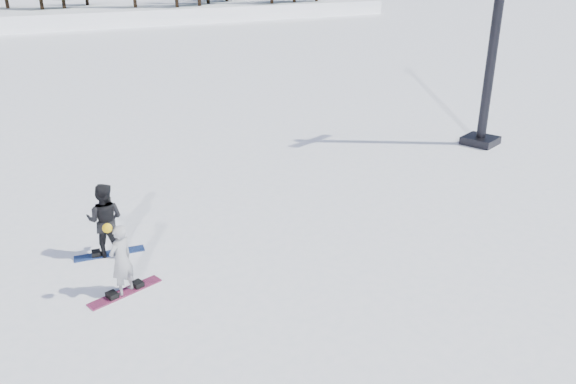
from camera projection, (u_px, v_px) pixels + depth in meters
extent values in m
plane|color=white|center=(142.00, 313.00, 10.36)|extent=(420.00, 420.00, 0.00)
ellipsoid|color=white|center=(23.00, 29.00, 184.45)|extent=(182.00, 140.00, 53.20)
ellipsoid|color=white|center=(282.00, 17.00, 214.63)|extent=(156.00, 120.00, 50.40)
ellipsoid|color=white|center=(193.00, 30.00, 162.66)|extent=(117.00, 90.00, 45.00)
cylinder|color=black|center=(494.00, 41.00, 18.58)|extent=(0.32, 0.32, 7.17)
cube|color=black|center=(480.00, 140.00, 19.89)|extent=(1.34, 1.34, 0.27)
imported|color=#A9A9AE|center=(121.00, 260.00, 10.72)|extent=(0.64, 0.57, 1.46)
sphere|color=#DEAB0B|center=(107.00, 228.00, 10.23)|extent=(0.18, 0.18, 0.18)
imported|color=black|center=(105.00, 220.00, 12.13)|extent=(1.02, 0.96, 1.67)
cube|color=#A02354|center=(125.00, 292.00, 10.99)|extent=(1.52, 0.66, 0.03)
cube|color=navy|center=(110.00, 253.00, 12.44)|extent=(1.53, 0.52, 0.03)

